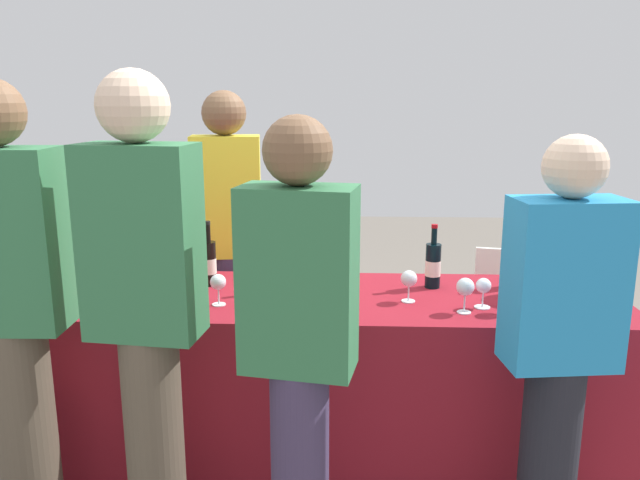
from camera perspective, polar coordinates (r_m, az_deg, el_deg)
The scene contains 20 objects.
ground_plane at distance 3.09m, azimuth 0.00°, elevation -19.20°, with size 12.00×12.00×0.00m, color slate.
tasting_table at distance 2.90m, azimuth 0.00°, elevation -12.55°, with size 2.63×0.73×0.79m, color maroon.
wine_bottle_0 at distance 3.02m, azimuth -16.59°, elevation -1.71°, with size 0.07×0.07×0.32m.
wine_bottle_1 at distance 2.92m, azimuth -10.10°, elevation -2.04°, with size 0.07×0.07×0.30m.
wine_bottle_2 at distance 2.80m, azimuth -2.73°, elevation -2.49°, with size 0.07×0.07×0.31m.
wine_bottle_3 at distance 2.88m, azimuth 10.26°, elevation -2.26°, with size 0.07×0.07×0.29m.
wine_bottle_4 at distance 2.99m, azimuth 17.79°, elevation -1.87°, with size 0.07×0.07×0.32m.
wine_glass_0 at distance 2.72m, azimuth -19.06°, elevation -3.96°, with size 0.07×0.07×0.13m.
wine_glass_1 at distance 2.64m, azimuth -9.27°, elevation -3.90°, with size 0.07×0.07×0.13m.
wine_glass_2 at distance 2.67m, azimuth 8.11°, elevation -3.59°, with size 0.07×0.07×0.14m.
wine_glass_3 at distance 2.57m, azimuth 13.11°, elevation -4.26°, with size 0.07×0.07×0.15m.
wine_glass_4 at distance 2.66m, azimuth 14.68°, elevation -4.19°, with size 0.07×0.07×0.13m.
wine_glass_5 at distance 2.62m, azimuth 16.87°, elevation -4.38°, with size 0.07×0.07×0.14m.
ice_bucket at distance 2.87m, azimuth 19.68°, elevation -3.10°, with size 0.21×0.21×0.19m, color silver.
server_pouring at distance 3.31m, azimuth -8.38°, elevation 0.39°, with size 0.37×0.23×1.68m.
guest_0 at distance 2.46m, azimuth -26.28°, elevation -5.15°, with size 0.39×0.23×1.71m.
guest_1 at distance 2.19m, azimuth -15.58°, elevation -5.78°, with size 0.39×0.25×1.74m.
guest_2 at distance 2.03m, azimuth -1.93°, elevation -9.33°, with size 0.39×0.26×1.60m.
guest_3 at distance 2.29m, azimuth 20.94°, elevation -8.77°, with size 0.39×0.24×1.53m.
menu_board at distance 3.99m, azimuth 17.95°, elevation -6.20°, with size 0.58×0.03×0.76m, color white.
Camera 1 is at (0.11, -2.62, 1.65)m, focal length 35.09 mm.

